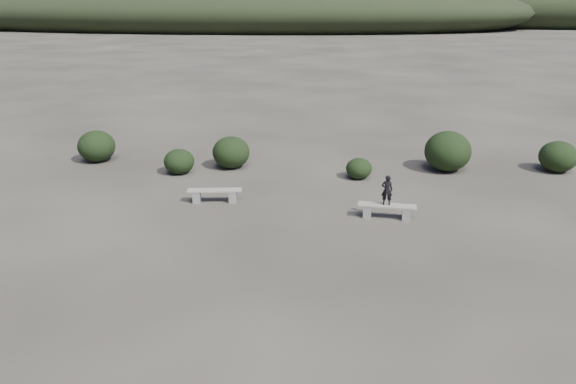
# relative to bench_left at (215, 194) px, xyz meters

# --- Properties ---
(ground) EXTENTS (1200.00, 1200.00, 0.00)m
(ground) POSITION_rel_bench_left_xyz_m (2.36, -5.35, -0.25)
(ground) COLOR #2F2B25
(ground) RESTS_ON ground
(bench_left) EXTENTS (1.66, 0.59, 0.41)m
(bench_left) POSITION_rel_bench_left_xyz_m (0.00, 0.00, 0.00)
(bench_left) COLOR slate
(bench_left) RESTS_ON ground
(bench_right) EXTENTS (1.65, 0.44, 0.41)m
(bench_right) POSITION_rel_bench_left_xyz_m (5.13, -0.64, 0.00)
(bench_right) COLOR slate
(bench_right) RESTS_ON ground
(seated_person) EXTENTS (0.32, 0.21, 0.87)m
(seated_person) POSITION_rel_bench_left_xyz_m (5.10, -0.64, 0.60)
(seated_person) COLOR black
(seated_person) RESTS_ON bench_right
(shrub_a) EXTENTS (1.06, 1.06, 0.87)m
(shrub_a) POSITION_rel_bench_left_xyz_m (-1.94, 2.64, 0.19)
(shrub_a) COLOR black
(shrub_a) RESTS_ON ground
(shrub_b) EXTENTS (1.34, 1.34, 1.15)m
(shrub_b) POSITION_rel_bench_left_xyz_m (-0.28, 3.54, 0.33)
(shrub_b) COLOR black
(shrub_b) RESTS_ON ground
(shrub_c) EXTENTS (0.89, 0.89, 0.71)m
(shrub_c) POSITION_rel_bench_left_xyz_m (4.32, 2.86, 0.11)
(shrub_c) COLOR black
(shrub_c) RESTS_ON ground
(shrub_d) EXTENTS (1.63, 1.63, 1.43)m
(shrub_d) POSITION_rel_bench_left_xyz_m (7.42, 4.16, 0.47)
(shrub_d) COLOR black
(shrub_d) RESTS_ON ground
(shrub_e) EXTENTS (1.31, 1.31, 1.10)m
(shrub_e) POSITION_rel_bench_left_xyz_m (11.29, 4.54, 0.30)
(shrub_e) COLOR black
(shrub_e) RESTS_ON ground
(shrub_f) EXTENTS (1.38, 1.38, 1.16)m
(shrub_f) POSITION_rel_bench_left_xyz_m (-5.46, 3.72, 0.33)
(shrub_f) COLOR black
(shrub_f) RESTS_ON ground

